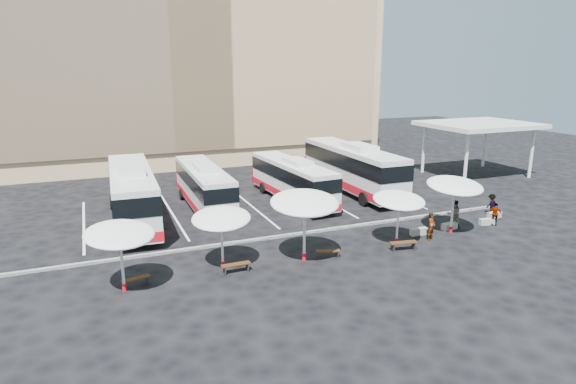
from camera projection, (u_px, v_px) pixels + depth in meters
name	position (u px, v px, depth m)	size (l,w,h in m)	color
ground	(292.00, 239.00, 30.03)	(120.00, 120.00, 0.00)	black
sandstone_building	(184.00, 47.00, 55.35)	(42.00, 18.25, 29.60)	tan
service_canopy	(479.00, 126.00, 46.66)	(10.00, 8.00, 5.20)	silver
curb_divider	(289.00, 235.00, 30.46)	(34.00, 0.25, 0.15)	black
bay_lines	(251.00, 206.00, 37.18)	(24.15, 12.00, 0.01)	white
bus_0	(132.00, 192.00, 32.93)	(3.35, 12.97, 4.09)	silver
bus_1	(204.00, 185.00, 35.97)	(2.75, 11.21, 3.55)	silver
bus_2	(292.00, 179.00, 38.14)	(3.09, 11.25, 3.53)	silver
bus_3	(352.00, 166.00, 41.06)	(3.22, 13.41, 4.25)	silver
sunshade_0	(119.00, 234.00, 22.29)	(4.13, 4.16, 3.37)	silver
sunshade_1	(221.00, 219.00, 25.02)	(3.93, 3.96, 3.24)	silver
sunshade_2	(305.00, 203.00, 25.82)	(4.44, 4.48, 3.91)	silver
sunshade_3	(399.00, 200.00, 28.47)	(3.38, 3.41, 3.22)	silver
sunshade_4	(455.00, 186.00, 30.39)	(3.91, 3.95, 3.66)	silver
wood_bench_0	(136.00, 280.00, 23.44)	(1.43, 0.68, 0.43)	#311C0A
wood_bench_1	(236.00, 266.00, 25.02)	(1.55, 0.43, 0.47)	#311C0A
wood_bench_2	(328.00, 252.00, 26.97)	(1.43, 0.70, 0.42)	#311C0A
wood_bench_3	(403.00, 244.00, 28.06)	(1.70, 0.72, 0.51)	#311C0A
conc_bench_0	(419.00, 232.00, 30.68)	(1.16, 0.39, 0.44)	gray
conc_bench_1	(450.00, 226.00, 31.70)	(1.20, 0.40, 0.45)	gray
conc_bench_2	(487.00, 222.00, 32.70)	(1.11, 0.37, 0.41)	gray
conc_bench_3	(494.00, 215.00, 34.20)	(1.08, 0.36, 0.41)	gray
passenger_0	(431.00, 226.00, 29.66)	(0.63, 0.42, 1.74)	black
passenger_1	(455.00, 214.00, 31.84)	(0.92, 0.72, 1.90)	black
passenger_2	(495.00, 214.00, 32.46)	(0.90, 0.38, 1.54)	black
passenger_3	(491.00, 204.00, 34.73)	(1.00, 0.57, 1.55)	black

